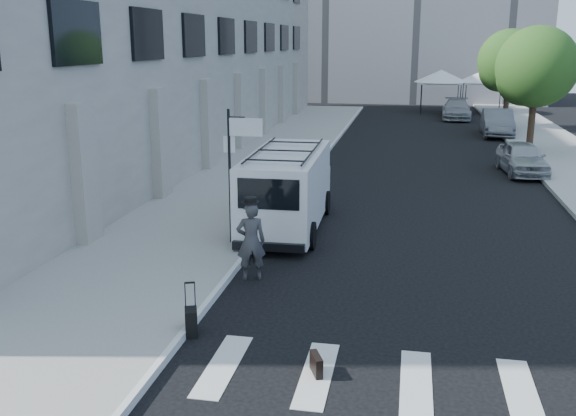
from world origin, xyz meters
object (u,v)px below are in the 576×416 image
at_px(parked_car_a, 522,158).
at_px(parked_car_b, 497,123).
at_px(cargo_van, 288,188).
at_px(businessman, 251,241).
at_px(briefcase, 316,364).
at_px(suitcase, 191,322).
at_px(parked_car_c, 457,109).

distance_m(parked_car_a, parked_car_b, 11.21).
height_order(cargo_van, parked_car_a, cargo_van).
bearing_deg(businessman, briefcase, 98.99).
bearing_deg(businessman, parked_car_a, -138.61).
xyz_separation_m(businessman, suitcase, (-0.39, -3.03, -0.64)).
distance_m(businessman, briefcase, 4.59).
xyz_separation_m(briefcase, cargo_van, (-2.09, 8.37, 0.99)).
relative_size(cargo_van, parked_car_a, 1.53).
relative_size(briefcase, parked_car_c, 0.09).
height_order(parked_car_b, parked_car_c, parked_car_b).
distance_m(briefcase, suitcase, 2.68).
height_order(briefcase, parked_car_c, parked_car_c).
bearing_deg(briefcase, parked_car_c, 60.06).
bearing_deg(briefcase, parked_car_a, 48.62).
distance_m(suitcase, parked_car_a, 18.79).
xyz_separation_m(cargo_van, parked_car_b, (8.30, 20.64, -0.40)).
xyz_separation_m(parked_car_a, parked_car_b, (0.34, 11.21, 0.09)).
xyz_separation_m(briefcase, parked_car_b, (6.21, 29.01, 0.59)).
distance_m(briefcase, parked_car_b, 29.67).
bearing_deg(cargo_van, suitcase, -94.34).
height_order(businessman, parked_car_b, businessman).
bearing_deg(parked_car_b, parked_car_a, -89.75).
distance_m(cargo_van, parked_car_a, 12.36).
height_order(parked_car_a, parked_car_b, parked_car_b).
bearing_deg(suitcase, parked_car_b, 52.37).
xyz_separation_m(suitcase, parked_car_b, (8.70, 28.02, 0.49)).
relative_size(parked_car_a, parked_car_c, 0.83).
relative_size(businessman, suitcase, 1.83).
relative_size(cargo_van, parked_car_c, 1.27).
xyz_separation_m(suitcase, parked_car_a, (8.36, 16.82, 0.40)).
bearing_deg(parked_car_b, parked_car_c, 104.89).
xyz_separation_m(briefcase, parked_car_c, (4.41, 36.86, 0.51)).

